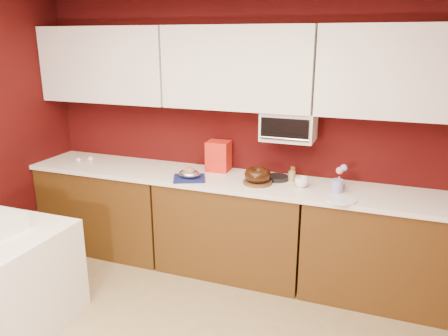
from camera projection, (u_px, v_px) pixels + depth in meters
wall_back at (244, 133)px, 4.05m from camera, size 4.00×0.02×2.50m
base_cabinet_left at (109, 208)px, 4.45m from camera, size 1.31×0.58×0.86m
base_cabinet_center at (232, 227)px, 4.00m from camera, size 1.31×0.58×0.86m
base_cabinet_right at (386, 251)px, 3.55m from camera, size 1.31×0.58×0.86m
countertop at (232, 181)px, 3.87m from camera, size 4.00×0.62×0.04m
upper_cabinet_left at (107, 65)px, 4.17m from camera, size 1.31×0.33×0.70m
upper_cabinet_center at (239, 68)px, 3.73m from camera, size 1.31×0.33×0.70m
upper_cabinet_right at (407, 72)px, 3.28m from camera, size 1.31×0.33×0.70m
toaster_oven at (289, 126)px, 3.73m from camera, size 0.45×0.30×0.25m
toaster_oven_door at (285, 129)px, 3.59m from camera, size 0.40×0.02×0.18m
toaster_oven_handle at (284, 139)px, 3.59m from camera, size 0.42×0.02×0.02m
cake_base at (257, 182)px, 3.72m from camera, size 0.31×0.31×0.02m
bundt_cake at (258, 175)px, 3.70m from camera, size 0.28×0.28×0.09m
navy_towel at (189, 178)px, 3.84m from camera, size 0.34×0.32×0.02m
foil_ham_nest at (189, 174)px, 3.82m from camera, size 0.22×0.20×0.07m
roasted_ham at (189, 171)px, 3.82m from camera, size 0.13×0.12×0.07m
pandoro_box at (219, 156)px, 4.07m from camera, size 0.21×0.19×0.28m
dark_pan at (277, 178)px, 3.83m from camera, size 0.20×0.20×0.03m
coffee_mug at (301, 181)px, 3.63m from camera, size 0.14×0.14×0.11m
blue_jar at (337, 186)px, 3.50m from camera, size 0.10×0.10×0.11m
flower_vase at (339, 181)px, 3.62m from camera, size 0.08×0.08×0.11m
flower_pink at (340, 171)px, 3.59m from camera, size 0.06×0.06×0.06m
flower_blue at (344, 168)px, 3.59m from camera, size 0.06×0.06×0.06m
china_plate at (342, 200)px, 3.33m from camera, size 0.22×0.22×0.01m
amber_bottle at (293, 173)px, 3.87m from camera, size 0.04×0.04×0.10m
paper_cup at (292, 176)px, 3.78m from camera, size 0.07×0.07×0.09m
egg_left at (79, 160)px, 4.38m from camera, size 0.07×0.06×0.04m
egg_right at (91, 159)px, 4.41m from camera, size 0.06×0.05×0.05m
amber_bottle_tall at (292, 172)px, 3.86m from camera, size 0.04×0.04×0.11m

